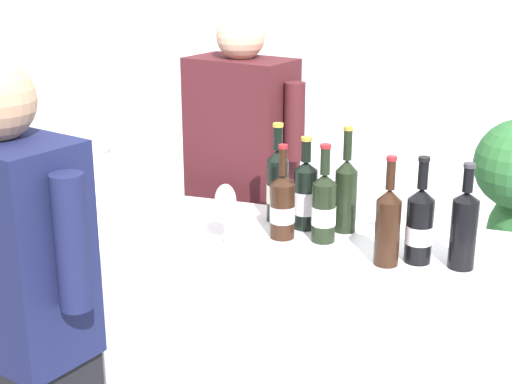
{
  "coord_description": "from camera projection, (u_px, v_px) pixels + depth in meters",
  "views": [
    {
      "loc": [
        0.85,
        -2.15,
        1.89
      ],
      "look_at": [
        0.12,
        0.0,
        1.14
      ],
      "focal_mm": 51.88,
      "sensor_mm": 36.0,
      "label": 1
    }
  ],
  "objects": [
    {
      "name": "counter",
      "position": [
        224.0,
        361.0,
        2.63
      ],
      "size": [
        2.11,
        0.6,
        0.99
      ],
      "primitive_type": "cube",
      "color": "white",
      "rests_on": "ground_plane"
    },
    {
      "name": "wine_bottle_6",
      "position": [
        324.0,
        207.0,
        2.35
      ],
      "size": [
        0.08,
        0.08,
        0.32
      ],
      "color": "black",
      "rests_on": "counter"
    },
    {
      "name": "wine_bottle_8",
      "position": [
        305.0,
        195.0,
        2.47
      ],
      "size": [
        0.08,
        0.08,
        0.32
      ],
      "color": "black",
      "rests_on": "counter"
    },
    {
      "name": "wine_glass",
      "position": [
        225.0,
        203.0,
        2.31
      ],
      "size": [
        0.07,
        0.07,
        0.2
      ],
      "color": "silver",
      "rests_on": "counter"
    },
    {
      "name": "wine_bottle_1",
      "position": [
        277.0,
        184.0,
        2.53
      ],
      "size": [
        0.08,
        0.08,
        0.34
      ],
      "color": "black",
      "rests_on": "counter"
    },
    {
      "name": "person_server",
      "position": [
        242.0,
        220.0,
        3.09
      ],
      "size": [
        0.56,
        0.34,
        1.67
      ],
      "color": "black",
      "rests_on": "ground_plane"
    },
    {
      "name": "wine_bottle_3",
      "position": [
        388.0,
        224.0,
        2.17
      ],
      "size": [
        0.07,
        0.07,
        0.33
      ],
      "color": "black",
      "rests_on": "counter"
    },
    {
      "name": "wine_bottle_2",
      "position": [
        282.0,
        206.0,
        2.39
      ],
      "size": [
        0.08,
        0.08,
        0.31
      ],
      "color": "black",
      "rests_on": "counter"
    },
    {
      "name": "wine_bottle_0",
      "position": [
        346.0,
        192.0,
        2.43
      ],
      "size": [
        0.07,
        0.07,
        0.36
      ],
      "color": "black",
      "rests_on": "counter"
    },
    {
      "name": "wine_bottle_4",
      "position": [
        419.0,
        225.0,
        2.2
      ],
      "size": [
        0.08,
        0.08,
        0.33
      ],
      "color": "black",
      "rests_on": "counter"
    },
    {
      "name": "wine_bottle_7",
      "position": [
        464.0,
        227.0,
        2.15
      ],
      "size": [
        0.08,
        0.08,
        0.32
      ],
      "color": "black",
      "rests_on": "counter"
    },
    {
      "name": "wall_back",
      "position": [
        369.0,
        30.0,
        4.68
      ],
      "size": [
        8.0,
        0.1,
        2.8
      ],
      "primitive_type": "cube",
      "color": "silver",
      "rests_on": "ground_plane"
    },
    {
      "name": "person_guest",
      "position": [
        24.0,
        369.0,
        2.0
      ],
      "size": [
        0.54,
        0.35,
        1.65
      ],
      "color": "black",
      "rests_on": "ground_plane"
    },
    {
      "name": "ice_bucket",
      "position": [
        82.0,
        176.0,
        2.68
      ],
      "size": [
        0.23,
        0.23,
        0.23
      ],
      "color": "silver",
      "rests_on": "counter"
    }
  ]
}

